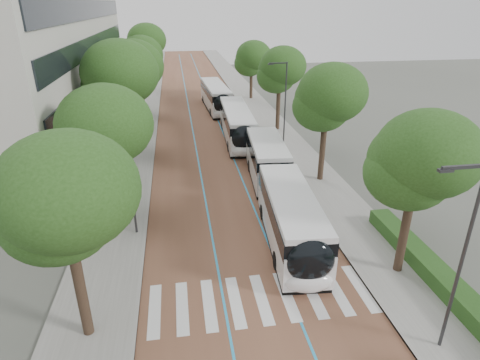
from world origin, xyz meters
name	(u,v)px	position (x,y,z in m)	size (l,w,h in m)	color
ground	(262,314)	(0.00, 0.00, 0.00)	(160.00, 160.00, 0.00)	#51544C
road	(200,107)	(0.00, 40.00, 0.01)	(11.00, 140.00, 0.02)	brown
sidewalk_left	(144,109)	(-7.50, 40.00, 0.06)	(4.00, 140.00, 0.12)	gray
sidewalk_right	(255,105)	(7.50, 40.00, 0.06)	(4.00, 140.00, 0.12)	gray
kerb_left	(159,108)	(-5.60, 40.00, 0.06)	(0.20, 140.00, 0.14)	gray
kerb_right	(241,105)	(5.60, 40.00, 0.06)	(0.20, 140.00, 0.14)	gray
zebra_crossing	(261,298)	(0.20, 1.00, 0.03)	(10.55, 3.60, 0.01)	silver
lane_line_left	(189,107)	(-1.60, 40.00, 0.02)	(0.12, 126.00, 0.01)	#2897CB
lane_line_right	(212,106)	(1.60, 40.00, 0.02)	(0.12, 126.00, 0.01)	#2897CB
office_building	(0,71)	(-19.47, 28.00, 7.00)	(18.11, 40.00, 14.00)	#A1A095
hedge	(447,284)	(9.10, 0.00, 0.52)	(1.20, 14.00, 0.80)	#204618
streetlight_near	(461,248)	(6.62, -3.00, 4.82)	(1.82, 0.20, 8.00)	#313234
streetlight_far	(283,99)	(6.62, 22.00, 4.82)	(1.82, 0.20, 8.00)	#313234
lamp_post_left	(129,172)	(-6.10, 8.00, 4.12)	(0.14, 0.14, 8.00)	#313234
trees_left	(130,72)	(-7.50, 27.69, 6.69)	(6.13, 60.63, 10.02)	black
trees_right	(295,85)	(7.70, 22.27, 6.03)	(5.09, 46.91, 8.55)	black
lead_bus	(279,191)	(3.10, 9.24, 1.63)	(3.92, 18.53, 3.20)	black
bus_queued_0	(237,125)	(2.73, 24.95, 1.62)	(3.01, 12.49, 3.20)	silver
bus_queued_1	(216,97)	(1.99, 38.24, 1.62)	(3.11, 12.50, 3.20)	silver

